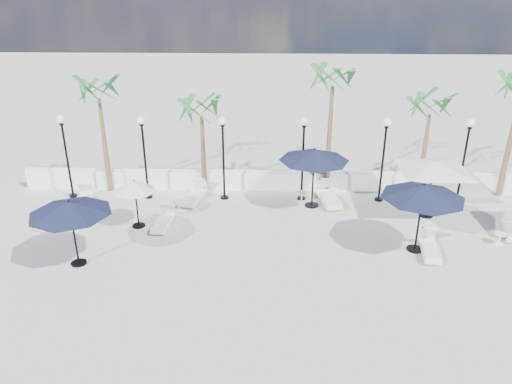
{
  "coord_description": "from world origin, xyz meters",
  "views": [
    {
      "loc": [
        -1.42,
        -14.15,
        9.54
      ],
      "look_at": [
        -1.98,
        3.89,
        1.5
      ],
      "focal_mm": 35.0,
      "sensor_mm": 36.0,
      "label": 1
    }
  ],
  "objects_px": {
    "lounger_2": "(84,198)",
    "parasol_cream_small": "(135,187)",
    "lounger_5": "(329,197)",
    "parasol_navy_left": "(70,208)",
    "parasol_cream_sq_a": "(435,162)",
    "lounger_1": "(163,221)",
    "lounger_4": "(430,248)",
    "lounger_3": "(194,195)",
    "lounger_0": "(56,219)",
    "parasol_navy_right": "(423,192)",
    "parasol_navy_mid": "(314,155)"
  },
  "relations": [
    {
      "from": "lounger_1",
      "to": "parasol_cream_small",
      "type": "xyz_separation_m",
      "value": [
        -1.0,
        -0.05,
        1.53
      ]
    },
    {
      "from": "lounger_5",
      "to": "parasol_navy_left",
      "type": "relative_size",
      "value": 0.79
    },
    {
      "from": "parasol_navy_mid",
      "to": "parasol_cream_small",
      "type": "height_order",
      "value": "parasol_navy_mid"
    },
    {
      "from": "lounger_5",
      "to": "parasol_navy_left",
      "type": "xyz_separation_m",
      "value": [
        -9.39,
        -5.42,
        1.93
      ]
    },
    {
      "from": "lounger_2",
      "to": "parasol_cream_small",
      "type": "height_order",
      "value": "parasol_cream_small"
    },
    {
      "from": "lounger_1",
      "to": "lounger_2",
      "type": "xyz_separation_m",
      "value": [
        -3.98,
        2.08,
        -0.0
      ]
    },
    {
      "from": "lounger_2",
      "to": "parasol_navy_mid",
      "type": "relative_size",
      "value": 0.61
    },
    {
      "from": "lounger_0",
      "to": "lounger_1",
      "type": "xyz_separation_m",
      "value": [
        4.43,
        -0.08,
        -0.0
      ]
    },
    {
      "from": "parasol_cream_sq_a",
      "to": "lounger_5",
      "type": "bearing_deg",
      "value": 162.76
    },
    {
      "from": "parasol_cream_sq_a",
      "to": "parasol_cream_small",
      "type": "bearing_deg",
      "value": -173.84
    },
    {
      "from": "lounger_4",
      "to": "parasol_navy_left",
      "type": "distance_m",
      "value": 12.86
    },
    {
      "from": "lounger_2",
      "to": "parasol_cream_sq_a",
      "type": "height_order",
      "value": "parasol_cream_sq_a"
    },
    {
      "from": "lounger_3",
      "to": "parasol_navy_left",
      "type": "relative_size",
      "value": 0.74
    },
    {
      "from": "lounger_2",
      "to": "parasol_navy_right",
      "type": "bearing_deg",
      "value": -25.54
    },
    {
      "from": "lounger_2",
      "to": "parasol_cream_small",
      "type": "xyz_separation_m",
      "value": [
        2.98,
        -2.13,
        1.54
      ]
    },
    {
      "from": "lounger_3",
      "to": "parasol_cream_sq_a",
      "type": "xyz_separation_m",
      "value": [
        10.07,
        -1.25,
        2.21
      ]
    },
    {
      "from": "parasol_navy_mid",
      "to": "parasol_cream_sq_a",
      "type": "height_order",
      "value": "parasol_navy_mid"
    },
    {
      "from": "lounger_3",
      "to": "lounger_4",
      "type": "relative_size",
      "value": 1.1
    },
    {
      "from": "lounger_4",
      "to": "parasol_cream_sq_a",
      "type": "bearing_deg",
      "value": 83.79
    },
    {
      "from": "lounger_0",
      "to": "parasol_navy_mid",
      "type": "distance_m",
      "value": 11.02
    },
    {
      "from": "lounger_1",
      "to": "lounger_5",
      "type": "height_order",
      "value": "lounger_5"
    },
    {
      "from": "lounger_4",
      "to": "parasol_cream_sq_a",
      "type": "xyz_separation_m",
      "value": [
        0.76,
        3.09,
        2.23
      ]
    },
    {
      "from": "lounger_4",
      "to": "lounger_5",
      "type": "height_order",
      "value": "lounger_5"
    },
    {
      "from": "lounger_3",
      "to": "parasol_navy_left",
      "type": "distance_m",
      "value": 6.66
    },
    {
      "from": "parasol_navy_left",
      "to": "parasol_navy_right",
      "type": "bearing_deg",
      "value": 6.24
    },
    {
      "from": "lounger_4",
      "to": "parasol_cream_sq_a",
      "type": "distance_m",
      "value": 3.89
    },
    {
      "from": "lounger_0",
      "to": "lounger_3",
      "type": "distance_m",
      "value": 5.86
    },
    {
      "from": "parasol_navy_left",
      "to": "lounger_0",
      "type": "bearing_deg",
      "value": 123.57
    },
    {
      "from": "lounger_3",
      "to": "lounger_0",
      "type": "bearing_deg",
      "value": -144.09
    },
    {
      "from": "parasol_navy_right",
      "to": "parasol_cream_sq_a",
      "type": "distance_m",
      "value": 3.09
    },
    {
      "from": "lounger_1",
      "to": "parasol_navy_left",
      "type": "relative_size",
      "value": 0.65
    },
    {
      "from": "lounger_1",
      "to": "lounger_5",
      "type": "distance_m",
      "value": 7.39
    },
    {
      "from": "lounger_4",
      "to": "parasol_cream_small",
      "type": "xyz_separation_m",
      "value": [
        -11.22,
        1.8,
        1.53
      ]
    },
    {
      "from": "parasol_navy_right",
      "to": "parasol_cream_small",
      "type": "xyz_separation_m",
      "value": [
        -10.75,
        1.55,
        -0.61
      ]
    },
    {
      "from": "lounger_0",
      "to": "parasol_navy_right",
      "type": "bearing_deg",
      "value": 18.24
    },
    {
      "from": "lounger_0",
      "to": "parasol_cream_small",
      "type": "bearing_deg",
      "value": 22.81
    },
    {
      "from": "lounger_5",
      "to": "parasol_cream_small",
      "type": "bearing_deg",
      "value": -172.65
    },
    {
      "from": "lounger_3",
      "to": "parasol_cream_small",
      "type": "distance_m",
      "value": 3.52
    },
    {
      "from": "lounger_3",
      "to": "parasol_cream_sq_a",
      "type": "height_order",
      "value": "parasol_cream_sq_a"
    },
    {
      "from": "lounger_2",
      "to": "parasol_cream_sq_a",
      "type": "bearing_deg",
      "value": -13.76
    },
    {
      "from": "lounger_5",
      "to": "parasol_cream_sq_a",
      "type": "distance_m",
      "value": 4.75
    },
    {
      "from": "parasol_navy_mid",
      "to": "parasol_navy_right",
      "type": "height_order",
      "value": "parasol_navy_mid"
    },
    {
      "from": "parasol_navy_left",
      "to": "parasol_navy_mid",
      "type": "bearing_deg",
      "value": 30.28
    },
    {
      "from": "parasol_navy_mid",
      "to": "parasol_cream_small",
      "type": "bearing_deg",
      "value": -163.33
    },
    {
      "from": "lounger_5",
      "to": "parasol_cream_sq_a",
      "type": "bearing_deg",
      "value": -27.61
    },
    {
      "from": "lounger_5",
      "to": "parasol_navy_mid",
      "type": "distance_m",
      "value": 2.28
    },
    {
      "from": "lounger_1",
      "to": "lounger_3",
      "type": "relative_size",
      "value": 0.88
    },
    {
      "from": "lounger_3",
      "to": "parasol_cream_sq_a",
      "type": "distance_m",
      "value": 10.38
    },
    {
      "from": "parasol_cream_sq_a",
      "to": "parasol_cream_small",
      "type": "relative_size",
      "value": 2.63
    },
    {
      "from": "parasol_navy_left",
      "to": "parasol_cream_small",
      "type": "bearing_deg",
      "value": 63.49
    }
  ]
}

